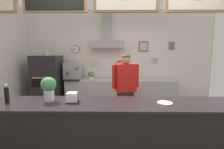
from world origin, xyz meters
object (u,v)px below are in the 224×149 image
(shop_worker, at_px, (125,91))
(potted_thyme, at_px, (122,74))
(pizza_oven, at_px, (48,85))
(espresso_machine, at_px, (73,71))
(potted_sage, at_px, (91,75))
(pepper_grinder, at_px, (7,93))
(basil_vase, at_px, (49,88))
(condiment_plate, at_px, (165,103))
(napkin_holder, at_px, (72,98))

(shop_worker, bearing_deg, potted_thyme, -102.78)
(pizza_oven, bearing_deg, espresso_machine, 15.82)
(potted_sage, bearing_deg, pepper_grinder, -106.42)
(pizza_oven, xyz_separation_m, basil_vase, (0.91, -2.20, 0.42))
(shop_worker, relative_size, potted_sage, 7.59)
(espresso_machine, distance_m, condiment_plate, 3.03)
(potted_thyme, bearing_deg, napkin_holder, -106.73)
(potted_thyme, distance_m, pepper_grinder, 2.89)
(potted_sage, height_order, napkin_holder, napkin_holder)
(napkin_holder, bearing_deg, espresso_machine, 103.47)
(pizza_oven, xyz_separation_m, espresso_machine, (0.64, 0.18, 0.36))
(potted_sage, bearing_deg, shop_worker, -54.49)
(espresso_machine, relative_size, condiment_plate, 2.79)
(pepper_grinder, bearing_deg, shop_worker, 38.04)
(pizza_oven, xyz_separation_m, condiment_plate, (2.39, -2.29, 0.25))
(shop_worker, relative_size, condiment_plate, 8.91)
(potted_sage, bearing_deg, napkin_holder, -87.37)
(pizza_oven, xyz_separation_m, potted_sage, (1.11, 0.25, 0.24))
(napkin_holder, bearing_deg, condiment_plate, -2.09)
(basil_vase, height_order, napkin_holder, basil_vase)
(shop_worker, distance_m, potted_thyme, 1.18)
(pizza_oven, xyz_separation_m, napkin_holder, (1.22, -2.25, 0.30))
(condiment_plate, xyz_separation_m, basil_vase, (-1.47, 0.09, 0.16))
(pizza_oven, height_order, espresso_machine, pizza_oven)
(potted_sage, distance_m, condiment_plate, 2.84)
(espresso_machine, height_order, napkin_holder, espresso_machine)
(espresso_machine, bearing_deg, condiment_plate, -54.82)
(espresso_machine, xyz_separation_m, potted_sage, (0.47, 0.06, -0.11))
(potted_thyme, distance_m, basil_vase, 2.61)
(pizza_oven, height_order, basil_vase, pizza_oven)
(condiment_plate, xyz_separation_m, napkin_holder, (-1.16, 0.04, 0.05))
(shop_worker, bearing_deg, basil_vase, 34.64)
(condiment_plate, relative_size, pepper_grinder, 0.81)
(pepper_grinder, bearing_deg, napkin_holder, -0.90)
(potted_thyme, bearing_deg, espresso_machine, -179.78)
(condiment_plate, bearing_deg, basil_vase, 176.56)
(potted_sage, relative_size, pepper_grinder, 0.96)
(espresso_machine, relative_size, pepper_grinder, 2.27)
(condiment_plate, distance_m, pepper_grinder, 2.01)
(napkin_holder, bearing_deg, potted_sage, 92.63)
(shop_worker, height_order, espresso_machine, shop_worker)
(pepper_grinder, height_order, basil_vase, basil_vase)
(pepper_grinder, bearing_deg, potted_thyme, 56.92)
(condiment_plate, bearing_deg, pepper_grinder, 178.41)
(potted_sage, distance_m, potted_thyme, 0.85)
(espresso_machine, height_order, potted_sage, espresso_machine)
(shop_worker, xyz_separation_m, espresso_machine, (-1.34, 1.16, 0.27))
(pizza_oven, distance_m, pepper_grinder, 2.30)
(pizza_oven, bearing_deg, shop_worker, -26.27)
(potted_sage, distance_m, basil_vase, 2.46)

